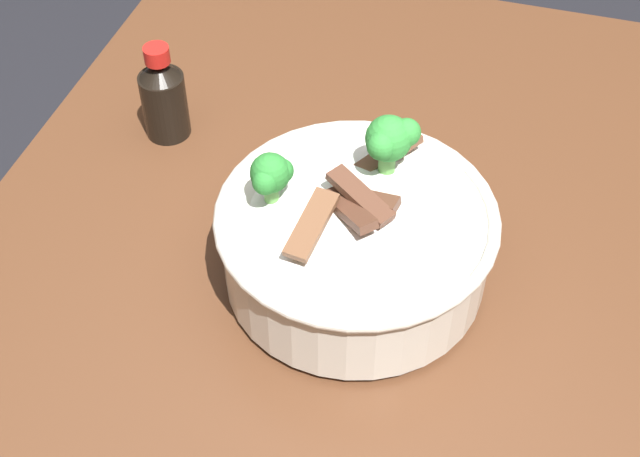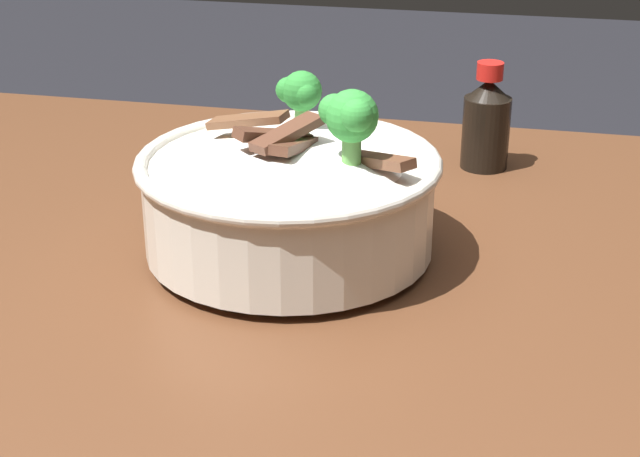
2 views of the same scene
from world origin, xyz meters
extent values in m
cube|color=#56331E|center=(0.00, 0.00, 0.79)|extent=(1.24, 0.89, 0.04)
cylinder|color=silver|center=(-0.09, -0.05, 0.82)|extent=(0.12, 0.12, 0.01)
cylinder|color=silver|center=(-0.09, -0.05, 0.86)|extent=(0.25, 0.25, 0.08)
torus|color=silver|center=(-0.09, -0.05, 0.90)|extent=(0.26, 0.26, 0.01)
ellipsoid|color=white|center=(-0.09, -0.05, 0.89)|extent=(0.23, 0.23, 0.05)
cube|color=#563323|center=(-0.08, -0.05, 0.92)|extent=(0.06, 0.06, 0.02)
cube|color=#563323|center=(-0.09, -0.04, 0.93)|extent=(0.05, 0.07, 0.02)
cube|color=brown|center=(-0.05, -0.08, 0.93)|extent=(0.07, 0.03, 0.02)
cube|color=brown|center=(-0.17, -0.04, 0.91)|extent=(0.07, 0.06, 0.02)
cube|color=#563323|center=(-0.10, -0.04, 0.92)|extent=(0.03, 0.07, 0.02)
cylinder|color=#5B9947|center=(-0.15, -0.03, 0.92)|extent=(0.02, 0.02, 0.03)
sphere|color=green|center=(-0.15, -0.03, 0.95)|extent=(0.04, 0.04, 0.04)
sphere|color=green|center=(-0.14, -0.04, 0.95)|extent=(0.03, 0.03, 0.03)
sphere|color=green|center=(-0.16, -0.02, 0.96)|extent=(0.03, 0.03, 0.03)
cylinder|color=#5B9947|center=(-0.09, -0.12, 0.92)|extent=(0.01, 0.01, 0.02)
sphere|color=#2D8433|center=(-0.09, -0.12, 0.94)|extent=(0.04, 0.04, 0.04)
sphere|color=#2D8433|center=(-0.08, -0.13, 0.94)|extent=(0.02, 0.02, 0.02)
sphere|color=#2D8433|center=(-0.09, -0.12, 0.94)|extent=(0.02, 0.02, 0.02)
cylinder|color=black|center=(-0.24, -0.30, 0.85)|extent=(0.05, 0.05, 0.08)
cone|color=black|center=(-0.24, -0.30, 0.90)|extent=(0.05, 0.05, 0.02)
cylinder|color=red|center=(-0.24, -0.30, 0.92)|extent=(0.03, 0.03, 0.02)
camera|label=1|loc=(0.44, 0.08, 1.47)|focal=49.59mm
camera|label=2|loc=(-0.29, 0.70, 1.19)|focal=55.37mm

